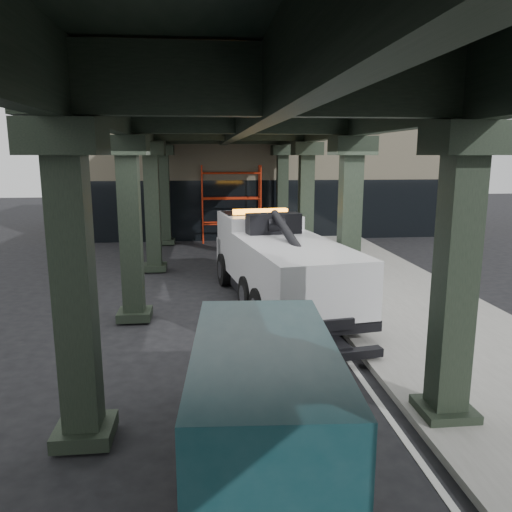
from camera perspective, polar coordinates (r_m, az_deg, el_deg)
ground at (r=12.42m, az=1.10°, el=-9.80°), size 90.00×90.00×0.00m
sidewalk at (r=15.38m, az=17.10°, el=-5.79°), size 5.00×40.00×0.15m
lane_stripe at (r=14.55m, az=6.82°, el=-6.62°), size 0.12×38.00×0.01m
viaduct at (r=13.56m, az=-1.63°, el=15.51°), size 7.40×32.00×6.40m
building at (r=31.67m, az=0.23°, el=10.54°), size 22.00×10.00×8.00m
scaffolding at (r=26.27m, az=-2.86°, el=6.21°), size 3.08×0.88×4.00m
tow_truck at (r=15.29m, az=2.36°, el=-0.26°), size 3.64×8.98×2.87m
towed_van at (r=7.30m, az=0.81°, el=-16.22°), size 2.32×5.22×2.07m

